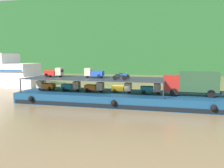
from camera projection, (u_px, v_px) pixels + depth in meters
ground_plane at (120, 103)px, 33.30m from camera, size 400.00×400.00×0.00m
hillside_far_bank at (155, 32)px, 96.04m from camera, size 127.25×33.84×28.99m
cargo_barge at (120, 98)px, 33.19m from camera, size 28.98×8.29×1.50m
covered_lorry at (192, 83)px, 30.55m from camera, size 7.91×2.52×3.10m
cargo_rack at (95, 78)px, 33.82m from camera, size 19.78×6.91×2.00m
mini_truck_lower_stern at (45, 85)px, 35.91m from camera, size 2.77×1.24×1.38m
mini_truck_lower_aft at (71, 86)px, 35.19m from camera, size 2.77×1.25×1.38m
mini_truck_lower_mid at (95, 87)px, 34.04m from camera, size 2.77×1.25×1.38m
mini_truck_lower_fore at (122, 88)px, 33.19m from camera, size 2.75×1.22×1.38m
mini_truck_lower_bow at (151, 88)px, 32.41m from camera, size 2.78×1.26×1.38m
mini_truck_upper_stern at (54, 72)px, 35.37m from camera, size 2.75×1.21×1.38m
mini_truck_upper_mid at (94, 73)px, 34.02m from camera, size 2.75×1.22×1.38m
motorcycle_upper_port at (119, 77)px, 30.77m from camera, size 1.90×0.55×0.87m
motorcycle_upper_centre at (123, 76)px, 32.75m from camera, size 1.90×0.55×0.87m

